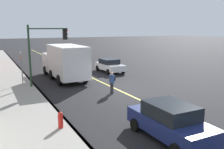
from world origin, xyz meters
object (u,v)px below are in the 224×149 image
at_px(truck_white, 65,61).
at_px(street_sign_post, 22,65).
at_px(car_navy, 170,121).
at_px(fire_hydrant, 61,122).
at_px(pedestrian_with_backpack, 112,81).
at_px(traffic_light_mast, 45,45).
at_px(car_white, 110,65).

xyz_separation_m(truck_white, street_sign_post, (-0.93, 3.96, 0.06)).
bearing_deg(car_navy, fire_hydrant, 53.00).
relative_size(pedestrian_with_backpack, traffic_light_mast, 0.32).
bearing_deg(pedestrian_with_backpack, truck_white, 13.70).
height_order(pedestrian_with_backpack, traffic_light_mast, traffic_light_mast).
height_order(car_navy, pedestrian_with_backpack, pedestrian_with_backpack).
height_order(car_white, pedestrian_with_backpack, pedestrian_with_backpack).
distance_m(car_white, traffic_light_mast, 8.94).
height_order(truck_white, street_sign_post, truck_white).
bearing_deg(traffic_light_mast, street_sign_post, 55.85).
height_order(car_navy, street_sign_post, street_sign_post).
bearing_deg(car_white, traffic_light_mast, 116.14).
height_order(traffic_light_mast, fire_hydrant, traffic_light_mast).
xyz_separation_m(car_navy, fire_hydrant, (3.02, 4.01, -0.36)).
relative_size(car_navy, street_sign_post, 1.45).
bearing_deg(car_navy, street_sign_post, 17.63).
height_order(car_white, fire_hydrant, car_white).
relative_size(truck_white, fire_hydrant, 8.27).
xyz_separation_m(car_white, fire_hydrant, (-13.10, 9.13, -0.28)).
height_order(pedestrian_with_backpack, fire_hydrant, pedestrian_with_backpack).
relative_size(car_white, pedestrian_with_backpack, 2.54).
height_order(truck_white, pedestrian_with_backpack, truck_white).
bearing_deg(car_white, car_navy, 162.37).
relative_size(car_navy, traffic_light_mast, 0.86).
xyz_separation_m(truck_white, pedestrian_with_backpack, (-6.54, -1.59, -0.75)).
bearing_deg(car_navy, pedestrian_with_backpack, -8.85).
distance_m(traffic_light_mast, street_sign_post, 2.73).
xyz_separation_m(traffic_light_mast, fire_hydrant, (-9.35, 1.48, -2.97)).
xyz_separation_m(car_white, pedestrian_with_backpack, (-8.16, 3.88, 0.20)).
xyz_separation_m(car_white, traffic_light_mast, (-3.76, 7.66, 2.69)).
distance_m(car_navy, traffic_light_mast, 12.89).
bearing_deg(truck_white, street_sign_post, 103.22).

